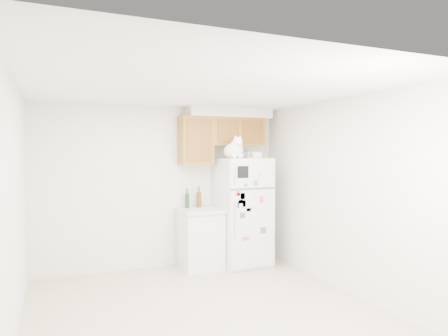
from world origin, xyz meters
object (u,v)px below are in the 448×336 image
base_counter (201,238)px  storage_box_back (251,155)px  cat (234,150)px  storage_box_front (256,155)px  bottle_amber (199,197)px  refrigerator (243,211)px  bottle_green (187,198)px

base_counter → storage_box_back: bearing=-0.6°
cat → storage_box_front: 0.42m
storage_box_front → bottle_amber: size_ratio=0.45×
refrigerator → bottle_amber: bearing=158.6°
base_counter → storage_box_front: size_ratio=6.13×
cat → storage_box_front: (0.40, 0.07, -0.09)m
refrigerator → storage_box_back: 0.92m
bottle_green → storage_box_back: bearing=-10.8°
base_counter → cat: size_ratio=1.85×
base_counter → bottle_amber: bottle_amber is taller
storage_box_back → bottle_green: size_ratio=0.59×
storage_box_front → storage_box_back: bearing=89.0°
cat → bottle_green: (-0.61, 0.45, -0.76)m
base_counter → storage_box_back: 1.55m
storage_box_back → bottle_amber: 1.08m
refrigerator → storage_box_back: (0.17, 0.06, 0.90)m
refrigerator → storage_box_front: (0.17, -0.12, 0.89)m
refrigerator → storage_box_back: bearing=20.4°
storage_box_back → bottle_amber: storage_box_back is taller
base_counter → bottle_green: bottle_green is taller
refrigerator → cat: size_ratio=3.41×
refrigerator → storage_box_front: bearing=-35.6°
storage_box_front → bottle_green: (-1.01, 0.38, -0.67)m
storage_box_back → bottle_green: bearing=165.9°
refrigerator → storage_box_front: size_ratio=11.33×
storage_box_back → base_counter: bearing=176.1°
refrigerator → bottle_green: 0.91m
cat → storage_box_back: (0.41, 0.25, -0.08)m
base_counter → bottle_amber: bearing=78.3°
bottle_amber → storage_box_back: bearing=-13.0°
bottle_amber → storage_box_front: bearing=-24.6°
bottle_green → bottle_amber: 0.19m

